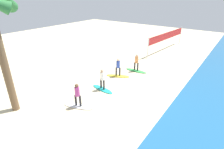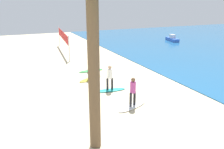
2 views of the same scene
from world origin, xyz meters
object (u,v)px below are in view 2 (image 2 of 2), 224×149
object	(u,v)px
surfer_yellow	(90,66)
surfer_teal	(110,76)
surfboard_teal	(110,90)
boat_blue	(172,39)
surfer_white	(133,90)
surfboard_white	(132,106)
surfer_green	(91,59)
volleyball_net	(63,37)
surfboard_green	(91,71)
surfboard_yellow	(90,79)

from	to	relation	value
surfer_yellow	surfer_teal	xyz separation A→B (m)	(2.75, 0.41, 0.00)
surfboard_teal	boat_blue	world-z (taller)	boat_blue
surfer_white	surfboard_white	bearing A→B (deg)	0.00
surfer_green	volleyball_net	xyz separation A→B (m)	(-8.55, -0.34, 0.75)
surfer_green	boat_blue	bearing A→B (deg)	121.44
surfer_yellow	boat_blue	bearing A→B (deg)	125.26
surfer_green	surfboard_white	bearing A→B (deg)	-1.20
surfer_teal	surfboard_white	xyz separation A→B (m)	(2.78, 0.17, -0.99)
surfboard_green	surfboard_yellow	size ratio (longest dim) A/B	1.00
boat_blue	surfer_white	bearing A→B (deg)	-42.81
surfer_teal	volleyball_net	distance (m)	13.35
surfer_yellow	surfer_white	size ratio (longest dim) A/B	1.00
volleyball_net	boat_blue	world-z (taller)	volleyball_net
surfboard_white	volleyball_net	bearing A→B (deg)	70.41
surfboard_teal	volleyball_net	xyz separation A→B (m)	(-13.33, -0.01, 1.74)
surfer_yellow	surfboard_teal	size ratio (longest dim) A/B	0.78
surfboard_yellow	surfboard_white	distance (m)	5.56
surfer_green	surfboard_teal	distance (m)	4.89
surfer_green	surfboard_yellow	distance (m)	2.38
surfer_green	surfer_white	size ratio (longest dim) A/B	1.00
surfboard_yellow	surfboard_teal	xyz separation A→B (m)	(2.75, 0.41, 0.00)
surfboard_green	volleyball_net	xyz separation A→B (m)	(-8.55, -0.34, 1.74)
surfboard_green	surfer_teal	world-z (taller)	surfer_teal
surfboard_yellow	surfboard_white	size ratio (longest dim) A/B	1.00
surfboard_green	surfer_teal	bearing A→B (deg)	-97.08
surfer_yellow	surfboard_teal	distance (m)	2.95
surfer_teal	boat_blue	size ratio (longest dim) A/B	0.56
surfboard_green	surfer_white	bearing A→B (deg)	-94.33
surfboard_green	surfboard_yellow	xyz separation A→B (m)	(2.03, -0.74, 0.00)
surfer_teal	boat_blue	xyz separation A→B (m)	(-14.43, 16.12, -0.66)
surfer_yellow	volleyball_net	world-z (taller)	volleyball_net
surfboard_teal	surfer_teal	size ratio (longest dim) A/B	1.28
surfer_yellow	surfboard_teal	bearing A→B (deg)	8.45
surfboard_white	surfer_white	bearing A→B (deg)	-0.00
boat_blue	surfer_green	bearing A→B (deg)	-58.56
surfer_yellow	boat_blue	distance (m)	20.25
surfer_yellow	surfboard_teal	world-z (taller)	surfer_yellow
surfboard_teal	surfer_yellow	bearing A→B (deg)	105.32
surfboard_teal	volleyball_net	size ratio (longest dim) A/B	0.23
volleyball_net	surfboard_yellow	bearing A→B (deg)	-2.17
surfer_white	volleyball_net	xyz separation A→B (m)	(-16.11, -0.18, 0.75)
surfer_green	surfer_teal	xyz separation A→B (m)	(4.78, -0.33, 0.00)
boat_blue	surfboard_teal	bearing A→B (deg)	-48.16
surfer_yellow	volleyball_net	xyz separation A→B (m)	(-10.58, 0.40, 0.75)
surfboard_green	boat_blue	xyz separation A→B (m)	(-9.65, 15.79, 0.33)
surfer_green	surfer_white	world-z (taller)	same
surfboard_green	surfboard_teal	distance (m)	4.79
surfboard_yellow	surfer_green	bearing A→B (deg)	45.26
surfboard_teal	surfboard_white	size ratio (longest dim) A/B	1.00
surfer_teal	boat_blue	distance (m)	21.64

